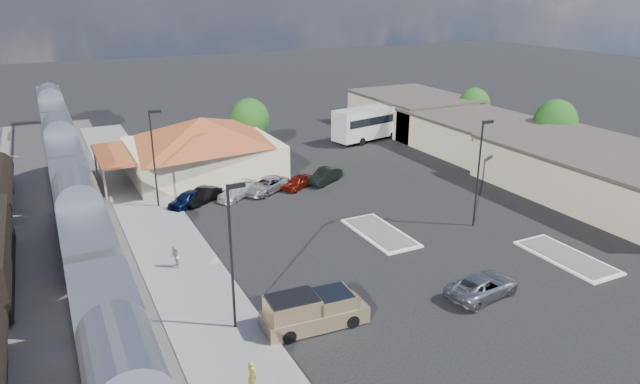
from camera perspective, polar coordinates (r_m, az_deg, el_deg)
name	(u,v)px	position (r m, az deg, el deg)	size (l,w,h in m)	color
ground	(349,253)	(43.47, 2.93, -6.10)	(280.00, 280.00, 0.00)	black
railbed	(41,265)	(46.09, -26.12, -6.59)	(16.00, 100.00, 0.12)	#4C4944
platform	(172,252)	(44.83, -14.55, -5.79)	(5.50, 92.00, 0.18)	gray
passenger_train	(82,231)	(43.39, -22.68, -3.59)	(3.00, 104.00, 5.55)	silver
station_depot	(202,146)	(61.93, -11.72, 4.53)	(18.35, 12.24, 6.20)	#BDB38A
buildings_east	(500,140)	(69.66, 17.57, 4.96)	(14.40, 51.40, 4.80)	#C6B28C
traffic_island_south	(380,233)	(46.86, 6.02, -4.06)	(3.30, 7.50, 0.21)	silver
traffic_island_north	(567,257)	(46.29, 23.43, -6.00)	(3.30, 7.50, 0.21)	silver
lamp_plat_s	(232,246)	(32.26, -8.76, -5.40)	(1.08, 0.25, 9.00)	black
lamp_plat_n	(154,151)	(52.52, -16.25, 3.94)	(1.08, 0.25, 9.00)	black
lamp_lot	(480,165)	(48.28, 15.70, 2.63)	(1.08, 0.25, 9.00)	black
tree_east_b	(555,123)	(71.97, 22.47, 6.43)	(4.94, 4.94, 6.96)	#382314
tree_east_c	(474,106)	(81.72, 15.14, 8.35)	(4.41, 4.41, 6.21)	#382314
tree_depot	(250,120)	(69.43, -7.03, 7.18)	(4.71, 4.71, 6.63)	#382314
pickup_truck	(315,311)	(34.22, -0.54, -11.80)	(6.34, 2.62, 2.15)	tan
suv	(483,286)	(38.85, 16.00, -9.00)	(2.48, 5.37, 1.49)	#929499
coach_bus	(378,120)	(76.21, 5.83, 7.19)	(14.00, 5.83, 4.39)	white
person_a	(252,375)	(29.54, -6.82, -17.74)	(0.60, 0.39, 1.65)	#D1CF41
person_b	(175,257)	(41.77, -14.30, -6.32)	(0.81, 0.63, 1.66)	silver
parked_car_a	(187,199)	(53.65, -13.13, -0.67)	(1.65, 4.09, 1.39)	#0D1943
parked_car_b	(202,196)	(54.24, -11.69, -0.35)	(1.45, 4.16, 1.37)	black
parked_car_c	(236,192)	(54.80, -8.38, 0.03)	(1.84, 4.52, 1.31)	silver
parked_car_d	(266,185)	(56.03, -5.38, 0.68)	(2.40, 5.19, 1.44)	#9A9EA3
parked_car_e	(297,182)	(56.94, -2.27, 1.00)	(1.56, 3.87, 1.32)	maroon
parked_car_f	(325,176)	(58.48, 0.47, 1.61)	(1.58, 4.53, 1.49)	black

